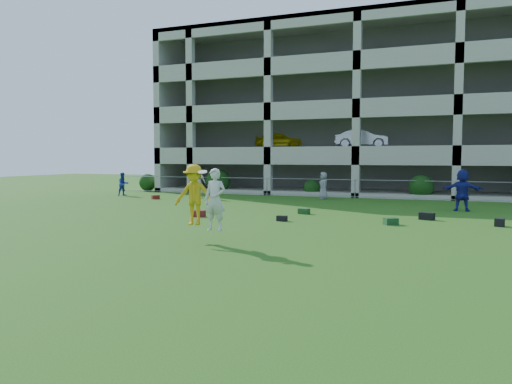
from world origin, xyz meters
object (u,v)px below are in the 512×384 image
at_px(frisbee_contest, 199,196).
at_px(bystander_b, 197,182).
at_px(bystander_d, 462,190).
at_px(parking_garage, 376,114).
at_px(bystander_c, 323,186).
at_px(crate_d, 500,222).
at_px(bystander_a, 123,184).

bearing_deg(frisbee_contest, bystander_b, 118.53).
relative_size(bystander_d, parking_garage, 0.07).
relative_size(bystander_b, frisbee_contest, 1.04).
xyz_separation_m(bystander_c, parking_garage, (1.60, 10.46, 5.18)).
bearing_deg(crate_d, bystander_d, 103.25).
height_order(bystander_c, bystander_d, bystander_d).
height_order(bystander_d, crate_d, bystander_d).
relative_size(bystander_a, bystander_b, 0.78).
bearing_deg(parking_garage, bystander_d, -66.92).
bearing_deg(bystander_d, bystander_c, -26.65).
height_order(bystander_b, bystander_c, bystander_b).
bearing_deg(parking_garage, frisbee_contest, -92.73).
height_order(bystander_c, crate_d, bystander_c).
bearing_deg(bystander_b, bystander_a, -171.87).
bearing_deg(crate_d, parking_garage, 110.60).
xyz_separation_m(bystander_d, crate_d, (1.24, -5.27, -0.86)).
distance_m(bystander_d, parking_garage, 16.74).
bearing_deg(bystander_b, bystander_c, 20.48).
xyz_separation_m(bystander_a, crate_d, (22.38, -7.29, -0.63)).
height_order(bystander_a, bystander_b, bystander_b).
distance_m(crate_d, frisbee_contest, 11.49).
bearing_deg(bystander_a, bystander_b, -57.16).
xyz_separation_m(bystander_b, parking_garage, (9.33, 12.47, 5.01)).
bearing_deg(bystander_c, bystander_d, 33.17).
distance_m(bystander_b, bystander_d, 15.76).
relative_size(bystander_a, crate_d, 4.47).
height_order(bystander_a, frisbee_contest, frisbee_contest).
relative_size(bystander_a, bystander_c, 0.94).
relative_size(bystander_c, frisbee_contest, 0.87).
relative_size(frisbee_contest, parking_garage, 0.06).
distance_m(bystander_c, parking_garage, 11.79).
bearing_deg(bystander_a, frisbee_contest, -106.36).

